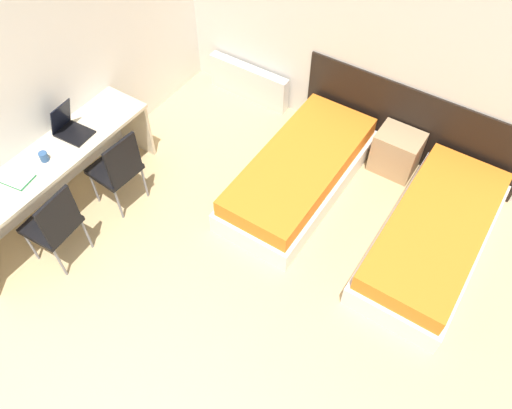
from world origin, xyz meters
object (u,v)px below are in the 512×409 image
(bed_near_window, at_px, (299,173))
(chair_near_notebook, at_px, (54,223))
(bed_near_door, at_px, (433,236))
(chair_near_laptop, at_px, (118,167))
(laptop, at_px, (70,128))
(nightstand, at_px, (396,152))

(bed_near_window, distance_m, chair_near_notebook, 2.42)
(bed_near_window, relative_size, chair_near_notebook, 2.15)
(bed_near_door, bearing_deg, bed_near_window, 180.00)
(chair_near_notebook, bearing_deg, chair_near_laptop, 86.26)
(laptop, bearing_deg, chair_near_notebook, -60.59)
(bed_near_door, height_order, nightstand, nightstand)
(bed_near_door, relative_size, chair_near_notebook, 2.15)
(bed_near_window, xyz_separation_m, laptop, (-1.90, -1.18, 0.58))
(bed_near_window, relative_size, nightstand, 4.07)
(bed_near_door, bearing_deg, chair_near_laptop, -157.79)
(bed_near_window, xyz_separation_m, nightstand, (0.73, 0.81, 0.03))
(nightstand, relative_size, chair_near_notebook, 0.53)
(nightstand, xyz_separation_m, laptop, (-2.63, -1.99, 0.55))
(bed_near_door, distance_m, laptop, 3.61)
(laptop, bearing_deg, bed_near_door, 15.27)
(chair_near_notebook, bearing_deg, bed_near_window, 51.13)
(bed_near_window, bearing_deg, nightstand, 47.95)
(bed_near_window, bearing_deg, laptop, -148.09)
(chair_near_laptop, bearing_deg, chair_near_notebook, -86.40)
(chair_near_laptop, bearing_deg, nightstand, 46.58)
(nightstand, relative_size, laptop, 1.40)
(bed_near_door, relative_size, chair_near_laptop, 2.15)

